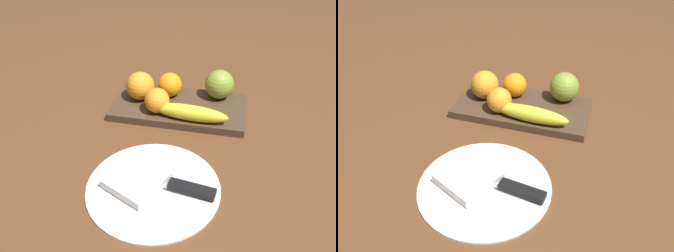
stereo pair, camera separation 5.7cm
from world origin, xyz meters
The scene contains 10 objects.
ground_plane centered at (0.00, 0.00, 0.00)m, with size 2.40×2.40×0.00m, color brown.
fruit_tray centered at (-0.02, 0.03, 0.01)m, with size 0.33×0.17×0.02m, color #4C3627.
apple centered at (-0.11, -0.03, 0.06)m, with size 0.07×0.07×0.07m, color olive.
banana centered at (-0.06, 0.09, 0.04)m, with size 0.18×0.04×0.04m, color yellow.
orange_near_apple centered at (0.08, 0.02, 0.06)m, with size 0.07×0.07×0.07m, color orange.
orange_near_banana centered at (0.01, -0.01, 0.05)m, with size 0.06×0.06×0.06m, color orange.
orange_center centered at (0.03, 0.07, 0.05)m, with size 0.06×0.06×0.06m, color orange.
dinner_plate centered at (-0.02, 0.30, 0.00)m, with size 0.26×0.26×0.01m, color white.
folded_napkin centered at (0.01, 0.30, 0.02)m, with size 0.10×0.10×0.02m, color white.
knife centered at (-0.08, 0.30, 0.01)m, with size 0.18×0.05×0.01m.
Camera 1 is at (-0.14, 0.75, 0.49)m, focal length 37.00 mm.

